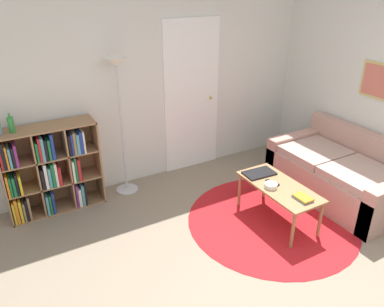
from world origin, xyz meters
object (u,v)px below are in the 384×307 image
at_px(couch, 342,174).
at_px(bookshelf, 48,170).
at_px(floor_lamp, 118,90).
at_px(bowl, 271,186).
at_px(laptop, 259,173).
at_px(bottle_middle, 11,124).
at_px(coffee_table, 279,190).

bearing_deg(couch, bookshelf, 156.07).
xyz_separation_m(floor_lamp, bowl, (1.14, -1.43, -0.86)).
relative_size(laptop, bowl, 2.66).
xyz_separation_m(couch, bottle_middle, (-3.48, 1.43, 0.84)).
bearing_deg(laptop, coffee_table, -85.43).
bearing_deg(coffee_table, laptop, 94.57).
bearing_deg(bowl, couch, 1.22).
bearing_deg(coffee_table, bookshelf, 145.67).
bearing_deg(coffee_table, bowl, 172.87).
relative_size(floor_lamp, laptop, 4.61).
height_order(bookshelf, laptop, bookshelf).
bearing_deg(bowl, bookshelf, 144.51).
height_order(laptop, bowl, bowl).
bearing_deg(couch, floor_lamp, 148.74).
relative_size(floor_lamp, bottle_middle, 8.31).
distance_m(laptop, bowl, 0.32).
xyz_separation_m(floor_lamp, laptop, (1.22, -1.13, -0.88)).
bearing_deg(bookshelf, bowl, -35.49).
distance_m(bookshelf, floor_lamp, 1.21).
bearing_deg(laptop, couch, -14.29).
bearing_deg(bottle_middle, coffee_table, -31.29).
height_order(couch, laptop, couch).
height_order(floor_lamp, coffee_table, floor_lamp).
bearing_deg(floor_lamp, bowl, -51.53).
bearing_deg(bottle_middle, bowl, -32.24).
bearing_deg(bottle_middle, laptop, -25.72).
relative_size(couch, bottle_middle, 8.11).
relative_size(bookshelf, bottle_middle, 5.18).
xyz_separation_m(floor_lamp, coffee_table, (1.25, -1.44, -0.94)).
height_order(coffee_table, laptop, laptop).
height_order(floor_lamp, bottle_middle, floor_lamp).
distance_m(bookshelf, bowl, 2.50).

